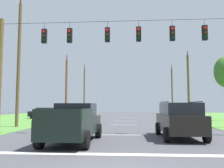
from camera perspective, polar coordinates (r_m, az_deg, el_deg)
stop_bar_stripe at (r=9.47m, az=0.70°, el=-16.26°), size 13.97×0.45×0.01m
lane_dash_0 at (r=15.39m, az=2.04°, el=-11.91°), size 2.50×0.15×0.01m
lane_dash_1 at (r=23.12m, az=2.73°, el=-9.60°), size 2.50×0.15×0.01m
lane_dash_2 at (r=28.51m, az=2.99°, el=-8.73°), size 2.50×0.15×0.01m
lane_dash_3 at (r=36.74m, az=3.23°, el=-7.89°), size 2.50×0.15×0.01m
overhead_signal_span at (r=15.54m, az=2.34°, el=4.80°), size 16.52×0.31×7.66m
pickup_truck at (r=12.45m, az=-9.02°, el=-9.03°), size 2.37×5.44×1.95m
suv_black at (r=14.27m, az=15.58°, el=-8.01°), size 2.27×4.83×2.05m
distant_car_crossing_white at (r=23.35m, az=18.41°, el=-7.37°), size 2.19×4.38×1.52m
distant_car_oncoming at (r=34.46m, az=-15.45°, el=-6.61°), size 4.45×2.33×1.52m
utility_pole_far_right at (r=36.63m, az=17.59°, el=-0.31°), size 0.34×1.52×9.71m
utility_pole_near_left at (r=51.12m, az=14.00°, el=-1.47°), size 0.30×1.89×10.18m
utility_pole_far_left at (r=22.48m, az=-21.16°, el=5.21°), size 0.27×1.73×11.42m
utility_pole_distant_right at (r=36.56m, az=-10.73°, el=-0.63°), size 0.31×1.75×9.35m
utility_pole_distant_left at (r=51.64m, az=-6.56°, el=-1.42°), size 0.30×1.93×10.54m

